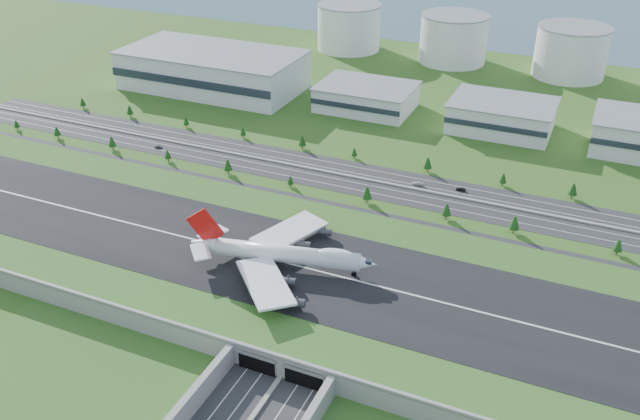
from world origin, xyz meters
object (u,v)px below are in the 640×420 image
at_px(boeing_747, 282,253).
at_px(car_5, 461,189).
at_px(car_4, 159,147).
at_px(car_7, 418,183).
at_px(fuel_tank_a, 349,27).

bearing_deg(boeing_747, car_5, 54.84).
relative_size(car_4, car_7, 0.71).
relative_size(boeing_747, car_5, 15.32).
relative_size(fuel_tank_a, boeing_747, 0.68).
height_order(fuel_tank_a, car_5, fuel_tank_a).
relative_size(car_5, car_7, 0.83).
distance_m(fuel_tank_a, car_5, 251.86).
distance_m(boeing_747, car_4, 151.08).
height_order(boeing_747, car_4, boeing_747).
bearing_deg(car_7, car_5, 99.26).
height_order(boeing_747, car_7, boeing_747).
xyz_separation_m(fuel_tank_a, car_4, (-24.67, -225.18, -16.68)).
height_order(car_4, car_7, car_7).
bearing_deg(car_7, fuel_tank_a, -147.78).
xyz_separation_m(boeing_747, car_4, (-122.05, 87.99, -13.69)).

